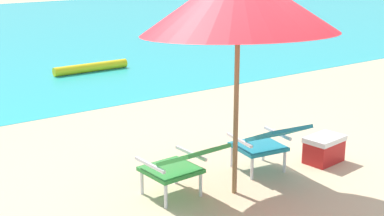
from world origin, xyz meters
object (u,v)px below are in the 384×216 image
at_px(swim_buoy, 91,67).
at_px(lounge_chair_right, 268,141).
at_px(lounge_chair_left, 181,163).
at_px(beach_umbrella_center, 239,0).
at_px(cooler_box, 324,149).

height_order(swim_buoy, lounge_chair_right, lounge_chair_right).
relative_size(lounge_chair_left, beach_umbrella_center, 0.38).
bearing_deg(cooler_box, lounge_chair_left, 176.97).
distance_m(lounge_chair_left, beach_umbrella_center, 1.69).
xyz_separation_m(swim_buoy, lounge_chair_left, (-1.94, -6.10, 0.31)).
bearing_deg(swim_buoy, lounge_chair_right, -97.30).
height_order(lounge_chair_left, lounge_chair_right, same).
relative_size(swim_buoy, lounge_chair_right, 1.70).
height_order(lounge_chair_left, beach_umbrella_center, beach_umbrella_center).
height_order(lounge_chair_left, cooler_box, lounge_chair_left).
distance_m(swim_buoy, beach_umbrella_center, 6.68).
xyz_separation_m(swim_buoy, lounge_chair_right, (-0.78, -6.09, 0.31)).
bearing_deg(swim_buoy, beach_umbrella_center, -102.47).
distance_m(lounge_chair_left, cooler_box, 2.00).
relative_size(swim_buoy, beach_umbrella_center, 0.68).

